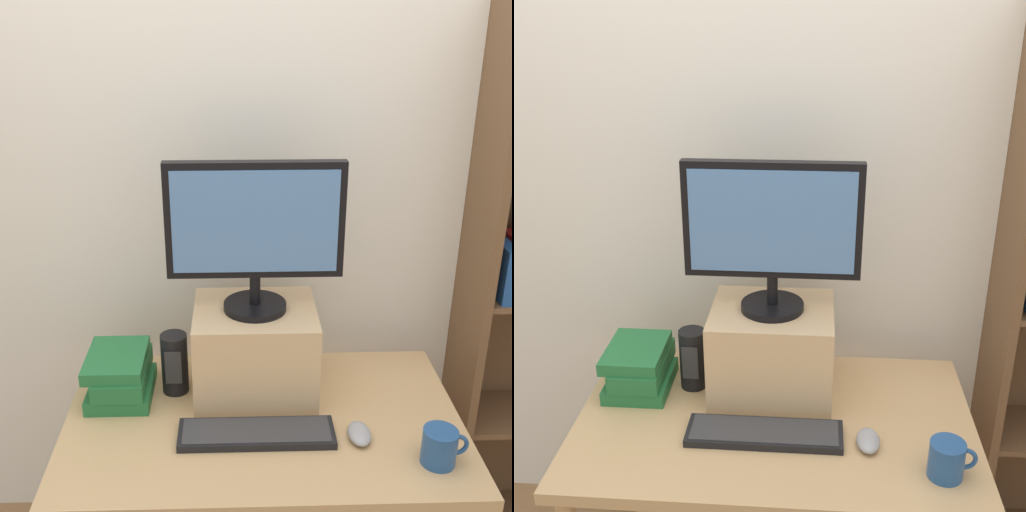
{
  "view_description": "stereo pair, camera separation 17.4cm",
  "coord_description": "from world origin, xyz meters",
  "views": [
    {
      "loc": [
        -0.07,
        -1.55,
        1.88
      ],
      "look_at": [
        -0.02,
        0.06,
        1.21
      ],
      "focal_mm": 45.0,
      "sensor_mm": 36.0,
      "label": 1
    },
    {
      "loc": [
        0.1,
        -1.55,
        1.88
      ],
      "look_at": [
        -0.02,
        0.06,
        1.21
      ],
      "focal_mm": 45.0,
      "sensor_mm": 36.0,
      "label": 2
    }
  ],
  "objects": [
    {
      "name": "back_wall",
      "position": [
        0.0,
        0.51,
        1.3
      ],
      "size": [
        7.0,
        0.08,
        2.6
      ],
      "color": "silver",
      "rests_on": "ground_plane"
    },
    {
      "name": "book_stack",
      "position": [
        -0.43,
        0.13,
        0.8
      ],
      "size": [
        0.19,
        0.26,
        0.14
      ],
      "color": "#236B38",
      "rests_on": "desk"
    },
    {
      "name": "desk_speaker",
      "position": [
        -0.27,
        0.15,
        0.83
      ],
      "size": [
        0.08,
        0.09,
        0.19
      ],
      "color": "black",
      "rests_on": "desk"
    },
    {
      "name": "keyboard",
      "position": [
        -0.02,
        -0.09,
        0.74
      ],
      "size": [
        0.43,
        0.13,
        0.02
      ],
      "color": "black",
      "rests_on": "desk"
    },
    {
      "name": "riser_box",
      "position": [
        -0.02,
        0.15,
        0.87
      ],
      "size": [
        0.37,
        0.31,
        0.28
      ],
      "color": "tan",
      "rests_on": "desk"
    },
    {
      "name": "desk",
      "position": [
        0.0,
        0.0,
        0.64
      ],
      "size": [
        1.15,
        0.71,
        0.73
      ],
      "color": "tan",
      "rests_on": "ground_plane"
    },
    {
      "name": "computer_mouse",
      "position": [
        0.26,
        -0.11,
        0.75
      ],
      "size": [
        0.06,
        0.1,
        0.04
      ],
      "color": "#99999E",
      "rests_on": "desk"
    },
    {
      "name": "computer_monitor",
      "position": [
        -0.02,
        0.15,
        1.26
      ],
      "size": [
        0.51,
        0.19,
        0.45
      ],
      "color": "black",
      "rests_on": "riser_box"
    },
    {
      "name": "coffee_mug",
      "position": [
        0.45,
        -0.21,
        0.78
      ],
      "size": [
        0.12,
        0.09,
        0.1
      ],
      "color": "#234C84",
      "rests_on": "desk"
    }
  ]
}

